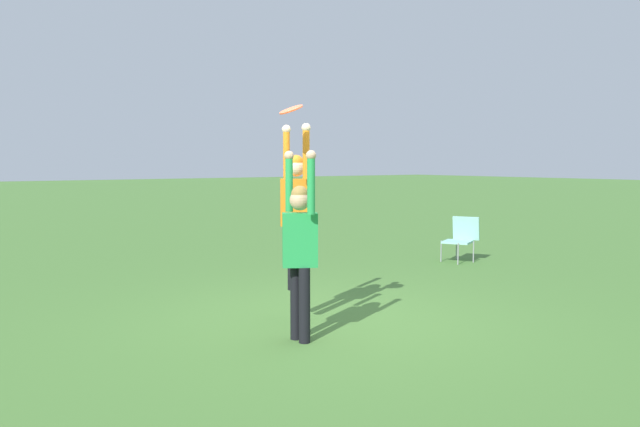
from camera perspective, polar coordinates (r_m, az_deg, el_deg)
ground_plane at (r=7.54m, az=0.63°, el=-9.74°), size 120.00×120.00×0.00m
person_jumping at (r=7.34m, az=-2.19°, el=0.83°), size 0.52×0.42×1.97m
person_defending at (r=6.51m, az=-1.84°, el=-2.63°), size 0.52×0.41×2.00m
frisbee at (r=6.74m, az=-2.66°, el=9.48°), size 0.26×0.25×0.12m
camping_chair_1 at (r=12.06m, az=12.79°, el=-2.04°), size 0.67×0.73×0.85m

